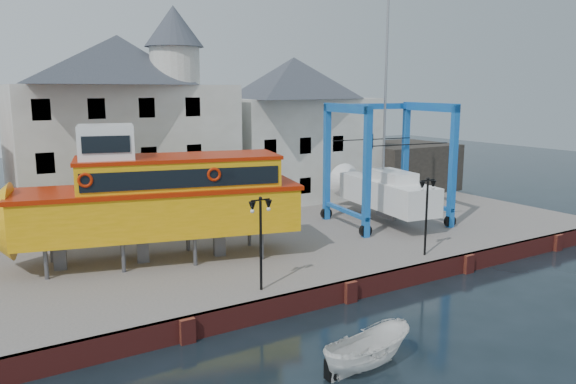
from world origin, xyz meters
TOP-DOWN VIEW (x-y plane):
  - ground at (0.00, 0.00)m, footprint 140.00×140.00m
  - hardstanding at (0.00, 11.00)m, footprint 44.00×22.00m
  - quay_wall at (-0.00, 0.10)m, footprint 44.00×0.47m
  - building_white_main at (-4.87, 18.39)m, footprint 14.00×8.30m
  - building_white_right at (9.00, 19.00)m, footprint 12.00×8.00m
  - shed_dark at (19.00, 17.00)m, footprint 8.00×7.00m
  - lamp_post_left at (-4.00, 1.20)m, footprint 1.12×0.32m
  - lamp_post_right at (6.00, 1.20)m, footprint 1.12×0.32m
  - tour_boat at (-7.13, 7.92)m, footprint 16.58×7.74m
  - travel_lift at (9.28, 8.69)m, footprint 7.77×10.24m
  - motorboat_a at (-3.37, -5.31)m, footprint 4.03×1.82m

SIDE VIEW (x-z plane):
  - ground at x=0.00m, z-range 0.00..0.00m
  - motorboat_a at x=-3.37m, z-range -0.76..0.76m
  - hardstanding at x=0.00m, z-range 0.00..1.00m
  - quay_wall at x=0.00m, z-range 0.00..1.00m
  - shed_dark at x=19.00m, z-range 1.00..5.00m
  - travel_lift at x=9.28m, z-range -4.03..11.04m
  - lamp_post_left at x=-4.00m, z-range 2.07..6.27m
  - lamp_post_right at x=6.00m, z-range 2.07..6.27m
  - tour_boat at x=-7.13m, z-range 0.80..7.83m
  - building_white_right at x=9.00m, z-range 1.00..12.20m
  - building_white_main at x=-4.87m, z-range 0.34..14.34m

